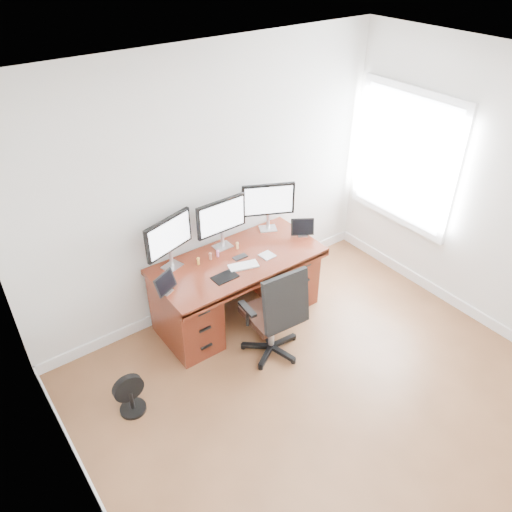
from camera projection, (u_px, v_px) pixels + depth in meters
ground at (364, 433)px, 4.12m from camera, size 4.50×4.50×0.00m
back_wall at (210, 187)px, 4.84m from camera, size 4.00×0.10×2.70m
desk at (237, 285)px, 5.11m from camera, size 1.70×0.80×0.75m
office_chair at (274, 327)px, 4.68m from camera, size 0.60×0.59×1.03m
floor_fan at (130, 395)px, 4.21m from camera, size 0.27×0.23×0.39m
monitor_left at (169, 237)px, 4.59m from camera, size 0.54×0.19×0.53m
monitor_center at (221, 218)px, 4.87m from camera, size 0.55×0.14×0.53m
monitor_right at (268, 201)px, 5.16m from camera, size 0.51×0.27×0.53m
tablet_left at (166, 285)px, 4.41m from camera, size 0.25×0.16×0.19m
tablet_right at (303, 228)px, 5.20m from camera, size 0.24×0.19×0.19m
keyboard at (244, 266)px, 4.78m from camera, size 0.31×0.20×0.01m
trackpad at (267, 255)px, 4.93m from camera, size 0.14×0.14×0.01m
drawing_tablet at (225, 277)px, 4.64m from camera, size 0.24×0.16×0.01m
phone at (240, 257)px, 4.91m from camera, size 0.15×0.07×0.01m
figurine_orange at (198, 261)px, 4.79m from camera, size 0.03×0.03×0.08m
figurine_brown at (210, 256)px, 4.85m from camera, size 0.03×0.03×0.08m
figurine_pink at (218, 253)px, 4.90m from camera, size 0.03×0.03×0.08m
figurine_yellow at (237, 245)px, 5.01m from camera, size 0.03×0.03×0.08m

